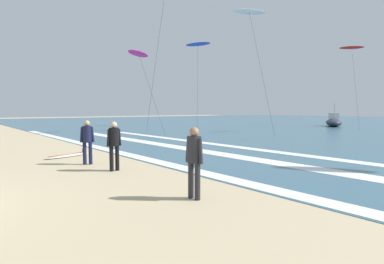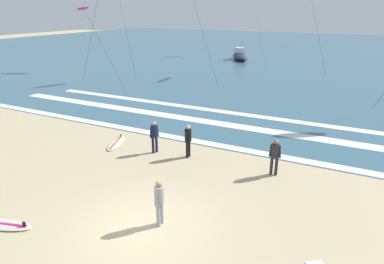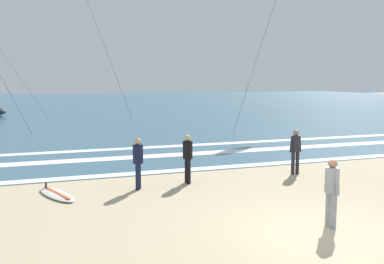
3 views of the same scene
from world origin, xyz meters
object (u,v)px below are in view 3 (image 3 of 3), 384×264
(surfer_left_far, at_px, (138,159))
(surfer_right_near, at_px, (332,187))
(surfboard_right_spare, at_px, (57,194))
(surfer_foreground_main, at_px, (296,148))
(surfer_mid_group, at_px, (188,154))

(surfer_left_far, bearing_deg, surfer_right_near, -55.75)
(surfboard_right_spare, bearing_deg, surfer_right_near, -40.72)
(surfboard_right_spare, bearing_deg, surfer_foreground_main, 1.50)
(surfer_left_far, bearing_deg, surfer_foreground_main, 2.49)
(surfer_left_far, height_order, surfer_right_near, same)
(surfer_mid_group, relative_size, surfer_right_near, 1.00)
(surfer_foreground_main, bearing_deg, surfer_mid_group, -179.97)
(surfer_foreground_main, xyz_separation_m, surfer_right_near, (-2.40, -5.22, 0.00))
(surfer_foreground_main, distance_m, surfer_left_far, 5.78)
(surfer_right_near, bearing_deg, surfer_left_far, 124.25)
(surfer_mid_group, relative_size, surfboard_right_spare, 0.73)
(surfer_foreground_main, height_order, surfer_left_far, same)
(surfer_right_near, distance_m, surfboard_right_spare, 7.73)
(surfer_foreground_main, xyz_separation_m, surfboard_right_spare, (-8.21, -0.22, -0.91))
(surfer_left_far, bearing_deg, surfer_mid_group, 8.32)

